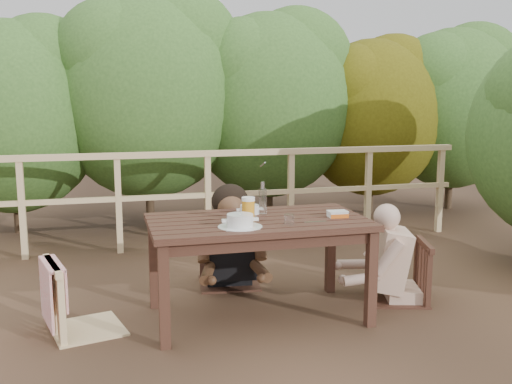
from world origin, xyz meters
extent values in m
plane|color=#513726|center=(0.00, 0.00, 0.00)|extent=(60.00, 60.00, 0.00)
cube|color=#371F16|center=(0.00, 0.00, 0.35)|extent=(1.52, 0.85, 0.70)
cube|color=tan|center=(-1.18, 0.05, 0.48)|extent=(0.57, 0.57, 0.95)
cube|color=#371F16|center=(-0.05, 0.76, 0.49)|extent=(0.54, 0.54, 0.98)
cube|color=#371F16|center=(1.15, 0.06, 0.44)|extent=(0.54, 0.54, 0.88)
cube|color=tan|center=(0.00, 2.00, 0.51)|extent=(5.60, 0.10, 1.01)
cylinder|color=silver|center=(-0.18, -0.20, 0.75)|extent=(0.30, 0.30, 0.10)
cylinder|color=silver|center=(-0.01, 0.19, 0.74)|extent=(0.24, 0.24, 0.08)
cylinder|color=gold|center=(-0.08, -0.03, 0.79)|extent=(0.09, 0.09, 0.18)
cylinder|color=silver|center=(0.08, 0.15, 0.83)|extent=(0.06, 0.06, 0.25)
cylinder|color=white|center=(0.16, -0.22, 0.74)|extent=(0.07, 0.07, 0.08)
cube|color=white|center=(0.57, -0.08, 0.73)|extent=(0.14, 0.11, 0.06)
camera|label=1|loc=(-1.04, -3.88, 1.59)|focal=41.15mm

